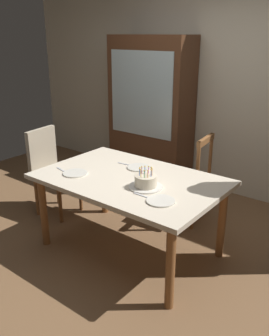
{
  "coord_description": "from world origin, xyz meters",
  "views": [
    {
      "loc": [
        1.84,
        -2.29,
        1.92
      ],
      "look_at": [
        0.05,
        0.0,
        0.83
      ],
      "focal_mm": 38.7,
      "sensor_mm": 36.0,
      "label": 1
    }
  ],
  "objects_px": {
    "dining_table": "(130,186)",
    "birthday_cake": "(146,182)",
    "plate_near_guest": "(161,201)",
    "china_cabinet": "(151,111)",
    "chair_spindle_back": "(188,180)",
    "plate_far_side": "(139,167)",
    "chair_upholstered": "(51,167)",
    "plate_near_celebrant": "(75,173)"
  },
  "relations": [
    {
      "from": "birthday_cake",
      "to": "plate_far_side",
      "type": "bearing_deg",
      "value": 134.18
    },
    {
      "from": "chair_spindle_back",
      "to": "dining_table",
      "type": "bearing_deg",
      "value": -96.95
    },
    {
      "from": "plate_far_side",
      "to": "china_cabinet",
      "type": "xyz_separation_m",
      "value": [
        -0.81,
        1.32,
        0.22
      ]
    },
    {
      "from": "plate_near_celebrant",
      "to": "plate_far_side",
      "type": "xyz_separation_m",
      "value": [
        0.36,
        0.47,
        0.0
      ]
    },
    {
      "from": "chair_upholstered",
      "to": "china_cabinet",
      "type": "xyz_separation_m",
      "value": [
        0.3,
        1.47,
        0.42
      ]
    },
    {
      "from": "plate_near_celebrant",
      "to": "chair_spindle_back",
      "type": "height_order",
      "value": "chair_spindle_back"
    },
    {
      "from": "plate_far_side",
      "to": "plate_near_celebrant",
      "type": "bearing_deg",
      "value": -127.61
    },
    {
      "from": "plate_far_side",
      "to": "plate_near_guest",
      "type": "bearing_deg",
      "value": -39.84
    },
    {
      "from": "plate_far_side",
      "to": "dining_table",
      "type": "bearing_deg",
      "value": -71.1
    },
    {
      "from": "dining_table",
      "to": "plate_near_guest",
      "type": "relative_size",
      "value": 7.31
    },
    {
      "from": "chair_upholstered",
      "to": "china_cabinet",
      "type": "relative_size",
      "value": 0.5
    },
    {
      "from": "birthday_cake",
      "to": "plate_near_celebrant",
      "type": "xyz_separation_m",
      "value": [
        -0.68,
        -0.14,
        -0.04
      ]
    },
    {
      "from": "plate_near_guest",
      "to": "chair_upholstered",
      "type": "relative_size",
      "value": 0.23
    },
    {
      "from": "dining_table",
      "to": "birthday_cake",
      "type": "bearing_deg",
      "value": -21.1
    },
    {
      "from": "dining_table",
      "to": "plate_far_side",
      "type": "height_order",
      "value": "plate_far_side"
    },
    {
      "from": "chair_upholstered",
      "to": "china_cabinet",
      "type": "height_order",
      "value": "china_cabinet"
    },
    {
      "from": "dining_table",
      "to": "chair_spindle_back",
      "type": "relative_size",
      "value": 1.69
    },
    {
      "from": "plate_near_guest",
      "to": "china_cabinet",
      "type": "height_order",
      "value": "china_cabinet"
    },
    {
      "from": "plate_near_celebrant",
      "to": "plate_near_guest",
      "type": "relative_size",
      "value": 1.0
    },
    {
      "from": "plate_near_guest",
      "to": "dining_table",
      "type": "bearing_deg",
      "value": 154.05
    },
    {
      "from": "china_cabinet",
      "to": "birthday_cake",
      "type": "bearing_deg",
      "value": -55.55
    },
    {
      "from": "birthday_cake",
      "to": "plate_near_celebrant",
      "type": "distance_m",
      "value": 0.7
    },
    {
      "from": "dining_table",
      "to": "birthday_cake",
      "type": "height_order",
      "value": "birthday_cake"
    },
    {
      "from": "birthday_cake",
      "to": "chair_spindle_back",
      "type": "bearing_deg",
      "value": 98.11
    },
    {
      "from": "birthday_cake",
      "to": "china_cabinet",
      "type": "height_order",
      "value": "china_cabinet"
    },
    {
      "from": "chair_spindle_back",
      "to": "china_cabinet",
      "type": "relative_size",
      "value": 0.5
    },
    {
      "from": "dining_table",
      "to": "chair_spindle_back",
      "type": "height_order",
      "value": "chair_spindle_back"
    },
    {
      "from": "plate_near_guest",
      "to": "china_cabinet",
      "type": "xyz_separation_m",
      "value": [
        -1.38,
        1.79,
        0.22
      ]
    },
    {
      "from": "dining_table",
      "to": "plate_far_side",
      "type": "relative_size",
      "value": 7.31
    },
    {
      "from": "chair_upholstered",
      "to": "birthday_cake",
      "type": "bearing_deg",
      "value": -7.17
    },
    {
      "from": "birthday_cake",
      "to": "plate_near_guest",
      "type": "distance_m",
      "value": 0.29
    },
    {
      "from": "plate_near_celebrant",
      "to": "china_cabinet",
      "type": "bearing_deg",
      "value": 104.16
    },
    {
      "from": "dining_table",
      "to": "birthday_cake",
      "type": "distance_m",
      "value": 0.28
    },
    {
      "from": "birthday_cake",
      "to": "chair_spindle_back",
      "type": "distance_m",
      "value": 1.0
    },
    {
      "from": "plate_far_side",
      "to": "chair_upholstered",
      "type": "xyz_separation_m",
      "value": [
        -1.11,
        -0.15,
        -0.2
      ]
    },
    {
      "from": "plate_far_side",
      "to": "chair_upholstered",
      "type": "bearing_deg",
      "value": -172.51
    },
    {
      "from": "dining_table",
      "to": "plate_near_guest",
      "type": "bearing_deg",
      "value": -25.95
    },
    {
      "from": "plate_near_celebrant",
      "to": "plate_far_side",
      "type": "distance_m",
      "value": 0.59
    },
    {
      "from": "chair_spindle_back",
      "to": "plate_near_guest",
      "type": "bearing_deg",
      "value": -70.65
    },
    {
      "from": "china_cabinet",
      "to": "chair_upholstered",
      "type": "bearing_deg",
      "value": -101.47
    },
    {
      "from": "plate_far_side",
      "to": "china_cabinet",
      "type": "relative_size",
      "value": 0.12
    },
    {
      "from": "plate_near_guest",
      "to": "chair_upholstered",
      "type": "height_order",
      "value": "chair_upholstered"
    }
  ]
}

